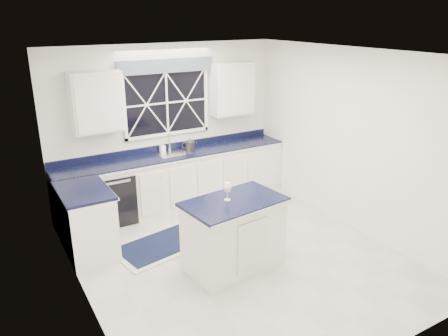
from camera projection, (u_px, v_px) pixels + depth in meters
ground at (237, 256)px, 5.97m from camera, size 4.50×4.50×0.00m
back_wall at (167, 126)px, 7.35m from camera, size 4.00×0.10×2.70m
base_cabinets at (162, 188)px, 7.11m from camera, size 3.99×1.60×0.90m
countertop at (175, 155)px, 7.25m from camera, size 3.98×0.64×0.04m
dishwasher at (113, 196)px, 6.89m from camera, size 0.60×0.58×0.82m
window at (167, 98)px, 7.15m from camera, size 1.65×0.09×1.26m
upper_cabinets at (170, 95)px, 7.02m from camera, size 3.10×0.34×0.90m
faucet at (170, 142)px, 7.34m from camera, size 0.05×0.20×0.30m
island at (234, 234)px, 5.60m from camera, size 1.34×0.90×0.94m
rug at (163, 244)px, 6.26m from camera, size 1.52×1.09×0.02m
kettle at (190, 144)px, 7.45m from camera, size 0.27×0.20×0.19m
wine_glass at (227, 188)px, 5.39m from camera, size 0.10×0.10×0.24m
soap_bottle at (163, 147)px, 7.27m from camera, size 0.08×0.08×0.18m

